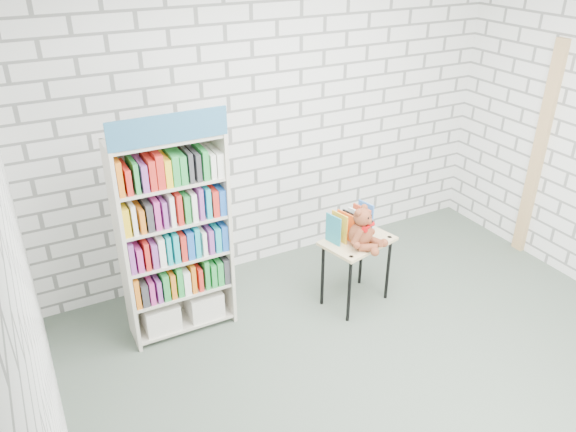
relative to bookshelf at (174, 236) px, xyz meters
name	(u,v)px	position (x,y,z in m)	size (l,w,h in m)	color
ground	(402,380)	(1.22, -1.36, -0.85)	(4.50, 4.50, 0.00)	#4A584A
room_shell	(431,152)	(1.22, -1.36, 0.93)	(4.52, 4.02, 2.81)	silver
bookshelf	(174,236)	(0.00, 0.00, 0.00)	(0.83, 0.32, 1.86)	beige
display_table	(357,249)	(1.44, -0.38, -0.31)	(0.66, 0.53, 0.62)	tan
table_books	(350,223)	(1.42, -0.29, -0.10)	(0.44, 0.27, 0.24)	teal
teddy_bear	(363,231)	(1.42, -0.48, -0.08)	(0.34, 0.32, 0.35)	brown
door_trim	(538,153)	(3.44, -0.41, 0.20)	(0.05, 0.12, 2.10)	tan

